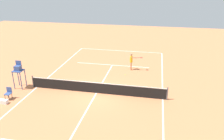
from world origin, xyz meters
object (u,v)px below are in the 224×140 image
object	(u,v)px
umpire_chair	(18,70)
courtside_chair_near	(8,93)
equipment_bag	(3,102)
player_serving	(132,60)
tennis_ball	(125,75)

from	to	relation	value
umpire_chair	courtside_chair_near	world-z (taller)	umpire_chair
equipment_bag	courtside_chair_near	bearing A→B (deg)	-93.96
player_serving	courtside_chair_near	size ratio (longest dim) A/B	1.84
player_serving	umpire_chair	xyz separation A→B (m)	(8.93, 6.03, 0.56)
equipment_bag	umpire_chair	bearing A→B (deg)	-85.51
player_serving	equipment_bag	bearing A→B (deg)	-55.06
tennis_ball	equipment_bag	bearing A→B (deg)	41.12
umpire_chair	equipment_bag	size ratio (longest dim) A/B	3.17
tennis_ball	courtside_chair_near	xyz separation A→B (m)	(8.24, 6.52, 0.50)
courtside_chair_near	umpire_chair	bearing A→B (deg)	-82.54
tennis_ball	equipment_bag	xyz separation A→B (m)	(8.29, 7.23, 0.12)
tennis_ball	umpire_chair	xyz separation A→B (m)	(8.50, 4.50, 1.57)
tennis_ball	umpire_chair	distance (m)	9.75
tennis_ball	player_serving	bearing A→B (deg)	-105.81
player_serving	tennis_ball	xyz separation A→B (m)	(0.43, 1.53, -1.01)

